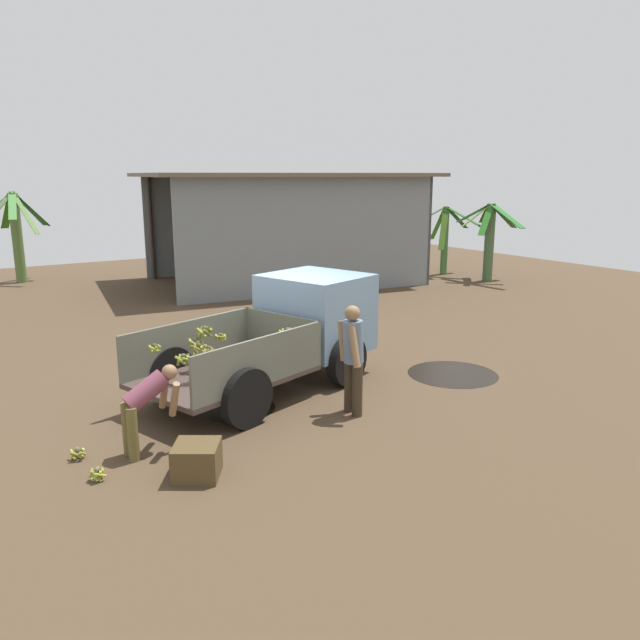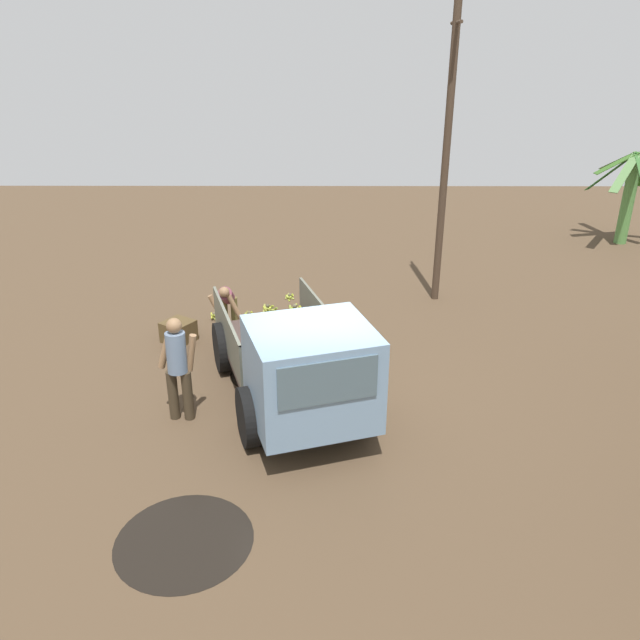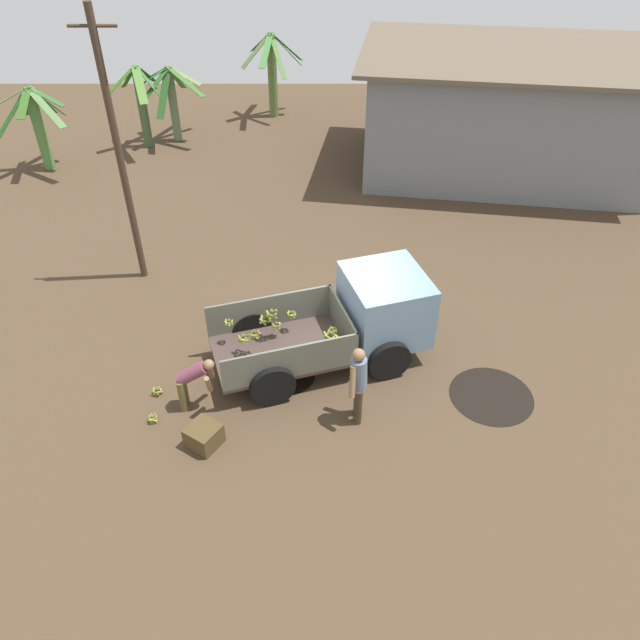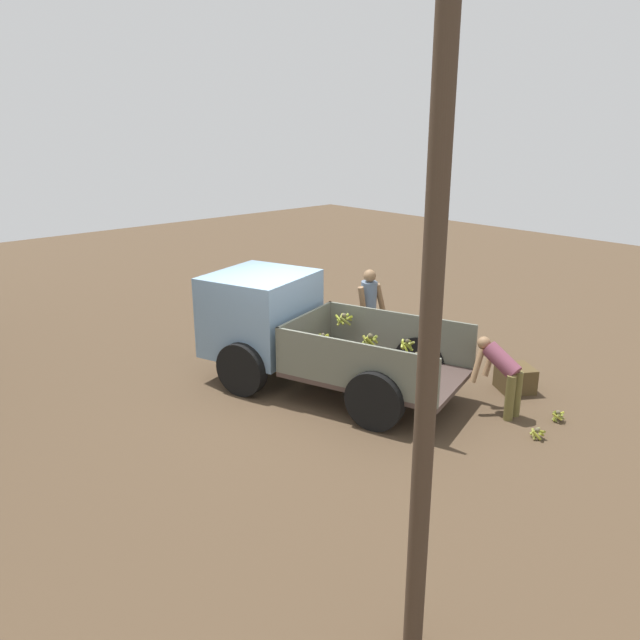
# 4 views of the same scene
# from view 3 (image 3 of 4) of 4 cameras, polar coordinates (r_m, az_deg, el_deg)

# --- Properties ---
(ground) EXTENTS (36.00, 36.00, 0.00)m
(ground) POSITION_cam_3_polar(r_m,az_deg,el_deg) (13.86, 2.21, -2.23)
(ground) COLOR #4B3928
(mud_patch_0) EXTENTS (1.69, 1.69, 0.01)m
(mud_patch_0) POSITION_cam_3_polar(r_m,az_deg,el_deg) (13.13, 15.38, -6.71)
(mud_patch_0) COLOR black
(mud_patch_0) RESTS_ON ground
(mud_patch_1) EXTENTS (1.25, 1.25, 0.01)m
(mud_patch_1) POSITION_cam_3_polar(r_m,az_deg,el_deg) (13.12, -3.17, -5.05)
(mud_patch_1) COLOR black
(mud_patch_1) RESTS_ON ground
(cargo_truck) EXTENTS (4.76, 3.00, 1.88)m
(cargo_truck) POSITION_cam_3_polar(r_m,az_deg,el_deg) (13.06, 4.00, 0.46)
(cargo_truck) COLOR #443530
(cargo_truck) RESTS_ON ground
(warehouse_shed) EXTENTS (10.17, 7.51, 3.72)m
(warehouse_shed) POSITION_cam_3_polar(r_m,az_deg,el_deg) (21.67, 18.35, 19.46)
(warehouse_shed) COLOR slate
(warehouse_shed) RESTS_ON ground
(utility_pole) EXTENTS (0.99, 0.17, 6.39)m
(utility_pole) POSITION_cam_3_polar(r_m,az_deg,el_deg) (15.14, -17.89, 14.24)
(utility_pole) COLOR #413124
(utility_pole) RESTS_ON ground
(banana_palm_0) EXTENTS (2.29, 2.88, 3.11)m
(banana_palm_0) POSITION_cam_3_polar(r_m,az_deg,el_deg) (25.67, -4.38, 21.58)
(banana_palm_0) COLOR #557338
(banana_palm_0) RESTS_ON ground
(banana_palm_2) EXTENTS (2.90, 2.53, 2.71)m
(banana_palm_2) POSITION_cam_3_polar(r_m,az_deg,el_deg) (22.93, -24.36, 15.88)
(banana_palm_2) COLOR #528741
(banana_palm_2) RESTS_ON ground
(banana_palm_3) EXTENTS (1.75, 2.46, 2.80)m
(banana_palm_3) POSITION_cam_3_polar(r_m,az_deg,el_deg) (23.60, -15.96, 18.36)
(banana_palm_3) COLOR #415E39
(banana_palm_3) RESTS_ON ground
(banana_palm_4) EXTENTS (2.54, 2.75, 2.60)m
(banana_palm_4) POSITION_cam_3_polar(r_m,az_deg,el_deg) (23.92, -13.29, 18.94)
(banana_palm_4) COLOR #627B54
(banana_palm_4) RESTS_ON ground
(person_foreground_visitor) EXTENTS (0.37, 0.68, 1.74)m
(person_foreground_visitor) POSITION_cam_3_polar(r_m,az_deg,el_deg) (11.60, 3.50, -5.63)
(person_foreground_visitor) COLOR #372C1E
(person_foreground_visitor) RESTS_ON ground
(person_worker_loading) EXTENTS (0.76, 0.67, 1.19)m
(person_worker_loading) POSITION_cam_3_polar(r_m,az_deg,el_deg) (12.22, -11.57, -5.33)
(person_worker_loading) COLOR brown
(person_worker_loading) RESTS_ON ground
(banana_bunch_on_ground_0) EXTENTS (0.20, 0.20, 0.18)m
(banana_bunch_on_ground_0) POSITION_cam_3_polar(r_m,az_deg,el_deg) (12.54, -15.05, -8.65)
(banana_bunch_on_ground_0) COLOR brown
(banana_bunch_on_ground_0) RESTS_ON ground
(banana_bunch_on_ground_1) EXTENTS (0.22, 0.21, 0.18)m
(banana_bunch_on_ground_1) POSITION_cam_3_polar(r_m,az_deg,el_deg) (13.06, -14.68, -6.26)
(banana_bunch_on_ground_1) COLOR brown
(banana_bunch_on_ground_1) RESTS_ON ground
(wooden_crate_0) EXTENTS (0.76, 0.76, 0.43)m
(wooden_crate_0) POSITION_cam_3_polar(r_m,az_deg,el_deg) (11.86, -10.57, -10.38)
(wooden_crate_0) COLOR #4D3C21
(wooden_crate_0) RESTS_ON ground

